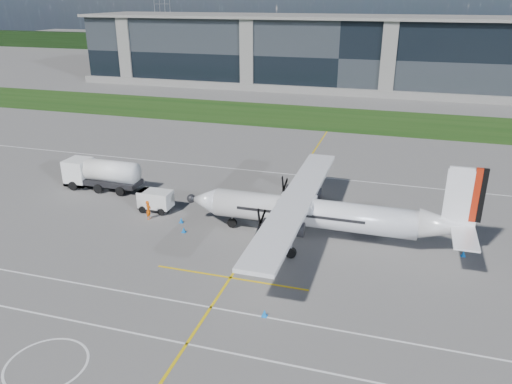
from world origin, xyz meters
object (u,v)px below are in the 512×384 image
(safety_cone_portwing, at_px, (265,313))
(safety_cone_stbdwing, at_px, (314,185))
(fuel_tanker_truck, at_px, (97,174))
(safety_cone_tail, at_px, (463,254))
(pylon_west, at_px, (162,8))
(safety_cone_fwd, at_px, (181,220))
(turboprop_aircraft, at_px, (324,198))
(baggage_tug, at_px, (156,201))
(safety_cone_nose_port, at_px, (184,230))
(ground_crew_person, at_px, (148,209))

(safety_cone_portwing, bearing_deg, safety_cone_stbdwing, 92.87)
(fuel_tanker_truck, bearing_deg, safety_cone_tail, -7.41)
(pylon_west, bearing_deg, safety_cone_fwd, -63.04)
(safety_cone_tail, distance_m, safety_cone_stbdwing, 18.83)
(turboprop_aircraft, height_order, safety_cone_fwd, turboprop_aircraft)
(baggage_tug, bearing_deg, safety_cone_fwd, -28.09)
(safety_cone_fwd, bearing_deg, turboprop_aircraft, 1.76)
(baggage_tug, xyz_separation_m, safety_cone_stbdwing, (13.78, 10.81, -0.77))
(turboprop_aircraft, distance_m, fuel_tanker_truck, 26.19)
(safety_cone_stbdwing, bearing_deg, fuel_tanker_truck, -162.44)
(pylon_west, height_order, baggage_tug, pylon_west)
(turboprop_aircraft, relative_size, safety_cone_nose_port, 51.36)
(fuel_tanker_truck, relative_size, ground_crew_person, 4.23)
(safety_cone_nose_port, xyz_separation_m, safety_cone_fwd, (-1.08, 1.81, 0.00))
(safety_cone_nose_port, relative_size, safety_cone_stbdwing, 1.00)
(safety_cone_stbdwing, bearing_deg, ground_crew_person, -136.53)
(pylon_west, distance_m, fuel_tanker_truck, 156.38)
(safety_cone_portwing, relative_size, safety_cone_tail, 1.00)
(baggage_tug, height_order, safety_cone_nose_port, baggage_tug)
(pylon_west, relative_size, ground_crew_person, 14.28)
(safety_cone_portwing, height_order, safety_cone_tail, same)
(safety_cone_fwd, relative_size, safety_cone_tail, 1.00)
(turboprop_aircraft, distance_m, ground_crew_person, 16.69)
(safety_cone_portwing, xyz_separation_m, safety_cone_tail, (13.28, 12.51, 0.00))
(safety_cone_fwd, bearing_deg, safety_cone_tail, 1.64)
(turboprop_aircraft, height_order, safety_cone_portwing, turboprop_aircraft)
(turboprop_aircraft, bearing_deg, ground_crew_person, -178.23)
(fuel_tanker_truck, bearing_deg, baggage_tug, -22.31)
(baggage_tug, relative_size, safety_cone_fwd, 6.80)
(ground_crew_person, bearing_deg, fuel_tanker_truck, 51.20)
(safety_cone_nose_port, height_order, safety_cone_fwd, same)
(turboprop_aircraft, xyz_separation_m, safety_cone_nose_port, (-12.07, -2.21, -3.60))
(baggage_tug, height_order, safety_cone_fwd, baggage_tug)
(safety_cone_nose_port, distance_m, safety_cone_tail, 23.78)
(safety_cone_nose_port, xyz_separation_m, safety_cone_portwing, (10.37, -10.00, 0.00))
(safety_cone_tail, bearing_deg, safety_cone_fwd, -178.36)
(safety_cone_nose_port, bearing_deg, ground_crew_person, 158.74)
(safety_cone_stbdwing, bearing_deg, safety_cone_portwing, -87.13)
(pylon_west, distance_m, safety_cone_stbdwing, 160.83)
(baggage_tug, bearing_deg, safety_cone_portwing, -42.41)
(fuel_tanker_truck, xyz_separation_m, safety_cone_fwd, (12.44, -5.54, -1.42))
(safety_cone_fwd, bearing_deg, pylon_west, 116.96)
(fuel_tanker_truck, bearing_deg, safety_cone_nose_port, -28.53)
(safety_cone_fwd, bearing_deg, safety_cone_nose_port, -59.04)
(turboprop_aircraft, bearing_deg, safety_cone_fwd, -178.24)
(fuel_tanker_truck, height_order, baggage_tug, fuel_tanker_truck)
(pylon_west, height_order, ground_crew_person, pylon_west)
(safety_cone_fwd, xyz_separation_m, safety_cone_portwing, (11.45, -11.81, 0.00))
(turboprop_aircraft, distance_m, safety_cone_tail, 12.13)
(pylon_west, relative_size, safety_cone_stbdwing, 60.00)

